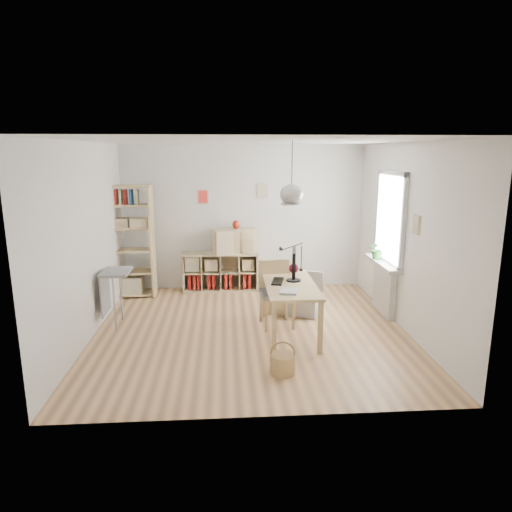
{
  "coord_description": "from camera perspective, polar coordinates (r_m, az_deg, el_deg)",
  "views": [
    {
      "loc": [
        -0.35,
        -6.28,
        2.55
      ],
      "look_at": [
        0.1,
        0.3,
        1.05
      ],
      "focal_mm": 32.0,
      "sensor_mm": 36.0,
      "label": 1
    }
  ],
  "objects": [
    {
      "name": "windowsill",
      "position": [
        7.51,
        15.55,
        -0.89
      ],
      "size": [
        0.22,
        1.2,
        0.06
      ],
      "primitive_type": "cube",
      "color": "silver",
      "rests_on": "radiator"
    },
    {
      "name": "radiator",
      "position": [
        7.64,
        15.71,
        -4.02
      ],
      "size": [
        0.1,
        0.8,
        0.8
      ],
      "primitive_type": "cube",
      "color": "silver",
      "rests_on": "ground"
    },
    {
      "name": "wicker_basket",
      "position": [
        5.52,
        3.34,
        -13.21
      ],
      "size": [
        0.3,
        0.29,
        0.4
      ],
      "rotation": [
        0.0,
        0.0,
        -0.11
      ],
      "color": "#AA874C",
      "rests_on": "ground"
    },
    {
      "name": "task_lamp",
      "position": [
        6.98,
        4.21,
        0.25
      ],
      "size": [
        0.39,
        0.15,
        0.42
      ],
      "color": "black",
      "rests_on": "desk"
    },
    {
      "name": "storage_chest",
      "position": [
        7.48,
        5.6,
        -5.45
      ],
      "size": [
        0.85,
        0.89,
        0.65
      ],
      "rotation": [
        0.0,
        0.0,
        -0.43
      ],
      "color": "silver",
      "rests_on": "ground"
    },
    {
      "name": "drawer_chest",
      "position": [
        8.47,
        -2.75,
        1.89
      ],
      "size": [
        0.86,
        0.57,
        0.45
      ],
      "primitive_type": "cube",
      "rotation": [
        0.0,
        0.0,
        0.3
      ],
      "color": "tan",
      "rests_on": "cube_shelf"
    },
    {
      "name": "desk",
      "position": [
        6.48,
        4.26,
        -4.22
      ],
      "size": [
        0.7,
        1.5,
        0.75
      ],
      "color": "tan",
      "rests_on": "ground"
    },
    {
      "name": "ground",
      "position": [
        6.78,
        -0.68,
        -9.26
      ],
      "size": [
        4.5,
        4.5,
        0.0
      ],
      "primitive_type": "plane",
      "color": "tan",
      "rests_on": "ground"
    },
    {
      "name": "keyboard",
      "position": [
        6.51,
        2.73,
        -3.17
      ],
      "size": [
        0.23,
        0.41,
        0.02
      ],
      "primitive_type": "cube",
      "rotation": [
        0.0,
        0.0,
        -0.23
      ],
      "color": "black",
      "rests_on": "desk"
    },
    {
      "name": "room_shell",
      "position": [
        6.22,
        4.47,
        7.71
      ],
      "size": [
        4.5,
        4.5,
        4.5
      ],
      "color": "white",
      "rests_on": "ground"
    },
    {
      "name": "window_unit",
      "position": [
        7.41,
        16.51,
        4.54
      ],
      "size": [
        0.07,
        1.16,
        1.46
      ],
      "color": "white",
      "rests_on": "ground"
    },
    {
      "name": "paper_tray",
      "position": [
        6.04,
        4.15,
        -4.42
      ],
      "size": [
        0.28,
        0.32,
        0.03
      ],
      "primitive_type": "cube",
      "rotation": [
        0.0,
        0.0,
        -0.26
      ],
      "color": "silver",
      "rests_on": "desk"
    },
    {
      "name": "red_vase",
      "position": [
        8.42,
        -2.51,
        3.92
      ],
      "size": [
        0.13,
        0.13,
        0.16
      ],
      "primitive_type": "ellipsoid",
      "color": "maroon",
      "rests_on": "drawer_chest"
    },
    {
      "name": "yarn_ball",
      "position": [
        6.98,
        4.73,
        -1.55
      ],
      "size": [
        0.15,
        0.15,
        0.15
      ],
      "primitive_type": "sphere",
      "color": "#4B0A14",
      "rests_on": "desk"
    },
    {
      "name": "tall_bookshelf",
      "position": [
        8.38,
        -15.48,
        2.31
      ],
      "size": [
        0.8,
        0.38,
        2.0
      ],
      "color": "tan",
      "rests_on": "ground"
    },
    {
      "name": "potted_plant",
      "position": [
        7.65,
        15.0,
        0.87
      ],
      "size": [
        0.36,
        0.33,
        0.33
      ],
      "primitive_type": "imported",
      "rotation": [
        0.0,
        0.0,
        0.3
      ],
      "color": "#225921",
      "rests_on": "windowsill"
    },
    {
      "name": "cube_shelf",
      "position": [
        8.66,
        -4.6,
        -2.29
      ],
      "size": [
        1.4,
        0.38,
        0.72
      ],
      "color": "tan",
      "rests_on": "ground"
    },
    {
      "name": "side_table",
      "position": [
        7.09,
        -17.56,
        -3.18
      ],
      "size": [
        0.4,
        0.55,
        0.85
      ],
      "color": "gray",
      "rests_on": "ground"
    },
    {
      "name": "chair",
      "position": [
        6.85,
        2.5,
        -4.15
      ],
      "size": [
        0.53,
        0.53,
        0.97
      ],
      "rotation": [
        0.0,
        0.0,
        0.12
      ],
      "color": "gray",
      "rests_on": "ground"
    },
    {
      "name": "monitor",
      "position": [
        6.51,
        4.75,
        -0.93
      ],
      "size": [
        0.21,
        0.53,
        0.46
      ],
      "rotation": [
        0.0,
        0.0,
        -0.15
      ],
      "color": "black",
      "rests_on": "desk"
    }
  ]
}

